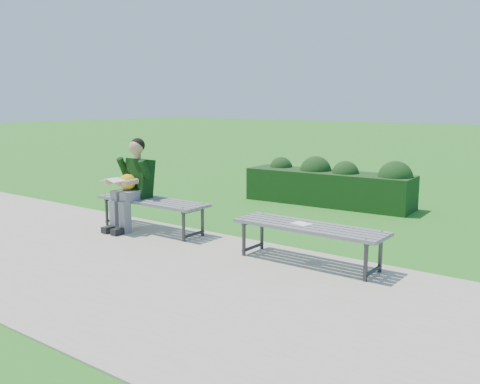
# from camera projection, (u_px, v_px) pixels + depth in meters

# --- Properties ---
(ground) EXTENTS (80.00, 80.00, 0.00)m
(ground) POSITION_uv_depth(u_px,v_px,m) (236.00, 238.00, 7.35)
(ground) COLOR #2F6517
(ground) RESTS_ON ground
(walkway) EXTENTS (30.00, 3.50, 0.02)m
(walkway) POSITION_uv_depth(u_px,v_px,m) (141.00, 269.00, 5.97)
(walkway) COLOR #B3A697
(walkway) RESTS_ON ground
(hedge) EXTENTS (3.09, 0.94, 0.87)m
(hedge) POSITION_uv_depth(u_px,v_px,m) (332.00, 184.00, 9.65)
(hedge) COLOR #0C3610
(hedge) RESTS_ON ground
(bench_left) EXTENTS (1.80, 0.50, 0.46)m
(bench_left) POSITION_uv_depth(u_px,v_px,m) (152.00, 203.00, 7.63)
(bench_left) COLOR gray
(bench_left) RESTS_ON walkway
(bench_right) EXTENTS (1.80, 0.50, 0.46)m
(bench_right) POSITION_uv_depth(u_px,v_px,m) (309.00, 230.00, 6.07)
(bench_right) COLOR gray
(bench_right) RESTS_ON walkway
(seated_boy) EXTENTS (0.56, 0.76, 1.31)m
(seated_boy) POSITION_uv_depth(u_px,v_px,m) (132.00, 182.00, 7.69)
(seated_boy) COLOR gray
(seated_boy) RESTS_ON walkway
(paper_sheet) EXTENTS (0.25, 0.20, 0.01)m
(paper_sheet) POSITION_uv_depth(u_px,v_px,m) (301.00, 224.00, 6.12)
(paper_sheet) COLOR white
(paper_sheet) RESTS_ON bench_right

